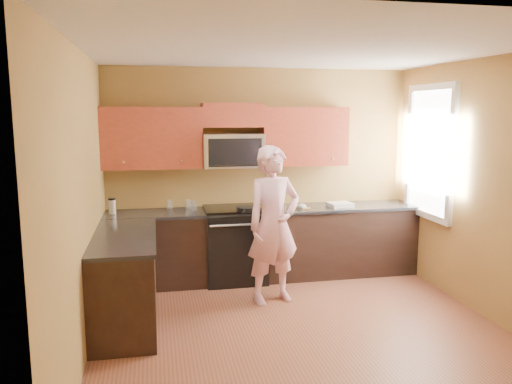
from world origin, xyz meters
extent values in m
plane|color=brown|center=(0.00, 0.00, 0.00)|extent=(4.00, 4.00, 0.00)
plane|color=white|center=(0.00, 0.00, 2.70)|extent=(4.00, 4.00, 0.00)
plane|color=olive|center=(0.00, 2.00, 1.35)|extent=(4.00, 0.00, 4.00)
plane|color=olive|center=(0.00, -2.00, 1.35)|extent=(4.00, 0.00, 4.00)
plane|color=olive|center=(-2.00, 0.00, 1.35)|extent=(0.00, 4.00, 4.00)
plane|color=olive|center=(2.00, 0.00, 1.35)|extent=(0.00, 4.00, 4.00)
cube|color=black|center=(0.00, 1.70, 0.44)|extent=(4.00, 0.60, 0.88)
cube|color=black|center=(-1.70, 0.60, 0.44)|extent=(0.60, 1.60, 0.88)
cube|color=black|center=(0.00, 1.69, 0.90)|extent=(4.00, 0.62, 0.04)
cube|color=black|center=(-1.69, 0.60, 0.90)|extent=(0.62, 1.60, 0.04)
cube|color=maroon|center=(-0.40, 1.83, 2.10)|extent=(0.76, 0.33, 0.30)
imported|color=pink|center=(-0.08, 0.87, 0.89)|extent=(0.74, 0.59, 1.78)
cube|color=#B27F47|center=(0.50, 1.55, 0.93)|extent=(0.12, 0.12, 0.01)
ellipsoid|color=silver|center=(0.08, 1.49, 0.95)|extent=(0.14, 0.14, 0.06)
ellipsoid|color=silver|center=(0.45, 1.57, 0.95)|extent=(0.15, 0.16, 0.07)
cube|color=white|center=(0.99, 1.63, 0.95)|extent=(0.33, 0.28, 0.05)
cylinder|color=silver|center=(-1.20, 1.88, 0.98)|extent=(0.09, 0.09, 0.12)
cylinder|color=silver|center=(-0.90, 1.74, 0.98)|extent=(0.08, 0.08, 0.12)
cylinder|color=silver|center=(-0.97, 1.87, 0.98)|extent=(0.08, 0.08, 0.12)
camera|label=1|loc=(-1.37, -4.51, 2.14)|focal=35.51mm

